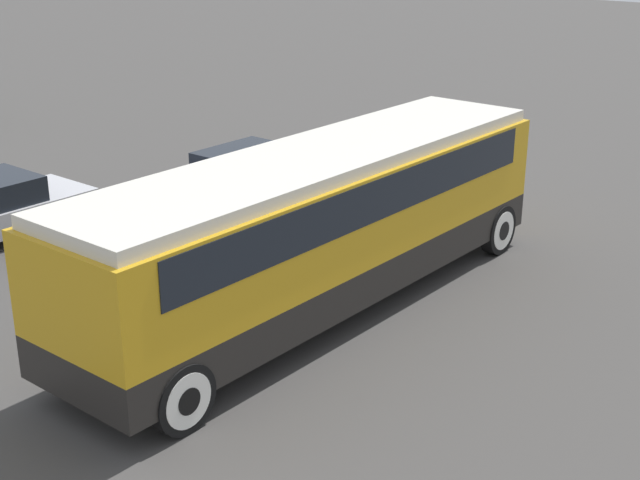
{
  "coord_description": "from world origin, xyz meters",
  "views": [
    {
      "loc": [
        -11.6,
        -9.53,
        6.95
      ],
      "look_at": [
        0.0,
        0.0,
        1.35
      ],
      "focal_mm": 50.0,
      "sensor_mm": 36.0,
      "label": 1
    }
  ],
  "objects": [
    {
      "name": "ground_plane",
      "position": [
        0.0,
        0.0,
        0.0
      ],
      "size": [
        120.0,
        120.0,
        0.0
      ],
      "primitive_type": "plane",
      "color": "#423F3D"
    },
    {
      "name": "tour_bus",
      "position": [
        0.1,
        0.0,
        1.81
      ],
      "size": [
        10.91,
        2.6,
        2.99
      ],
      "color": "black",
      "rests_on": "ground_plane"
    },
    {
      "name": "parked_car_near",
      "position": [
        3.75,
        5.35,
        0.69
      ],
      "size": [
        4.27,
        1.97,
        1.4
      ],
      "color": "navy",
      "rests_on": "ground_plane"
    }
  ]
}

